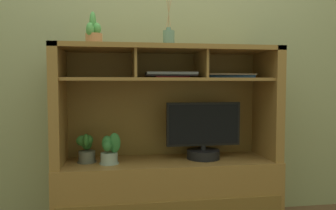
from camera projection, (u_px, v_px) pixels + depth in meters
The scene contains 9 objects.
back_wall at pixel (162, 27), 2.47m from camera, with size 6.00×0.02×2.80m, color gray.
media_console at pixel (168, 172), 2.29m from camera, with size 1.47×0.47×1.23m.
tv_monitor at pixel (203, 136), 2.31m from camera, with size 0.51×0.22×0.39m.
potted_orchid at pixel (110, 151), 2.17m from camera, with size 0.14×0.12×0.20m.
potted_fern at pixel (86, 148), 2.21m from camera, with size 0.13×0.12×0.19m.
magazine_stack_left at pixel (229, 76), 2.34m from camera, with size 0.34×0.21×0.03m.
magazine_stack_centre at pixel (171, 75), 2.25m from camera, with size 0.34×0.28×0.04m.
diffuser_bottle at pixel (169, 38), 2.20m from camera, with size 0.08×0.08×0.31m.
potted_succulent at pixel (93, 33), 2.12m from camera, with size 0.12×0.12×0.21m.
Camera 1 is at (-0.36, -2.22, 0.99)m, focal length 36.19 mm.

